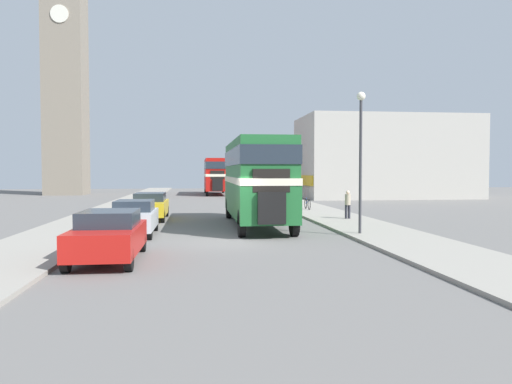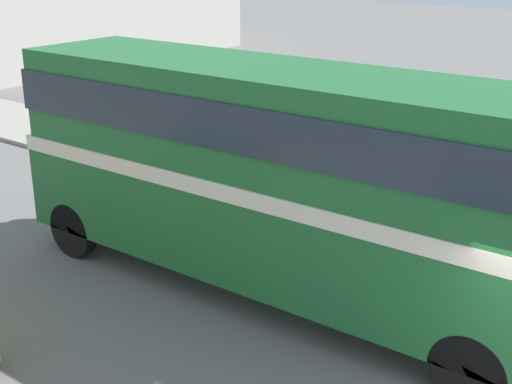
{
  "view_description": "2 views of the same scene",
  "coord_description": "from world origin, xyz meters",
  "px_view_note": "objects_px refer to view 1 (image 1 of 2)",
  "views": [
    {
      "loc": [
        -1.13,
        -19.15,
        2.7
      ],
      "look_at": [
        1.8,
        5.36,
        1.68
      ],
      "focal_mm": 35.0,
      "sensor_mm": 36.0,
      "label": 1
    },
    {
      "loc": [
        -7.78,
        -1.57,
        6.17
      ],
      "look_at": [
        1.8,
        5.64,
        1.89
      ],
      "focal_mm": 50.0,
      "sensor_mm": 36.0,
      "label": 2
    }
  ],
  "objects_px": {
    "car_parked_mid": "(134,217)",
    "pedestrian_walking": "(348,203)",
    "bicycle_on_pavement": "(307,204)",
    "street_lamp": "(361,141)",
    "car_parked_near": "(109,235)",
    "car_parked_far": "(150,206)",
    "bus_distant": "(216,173)",
    "double_decker_bus": "(256,176)",
    "church_tower": "(65,44)"
  },
  "relations": [
    {
      "from": "car_parked_mid",
      "to": "pedestrian_walking",
      "type": "height_order",
      "value": "pedestrian_walking"
    },
    {
      "from": "bicycle_on_pavement",
      "to": "street_lamp",
      "type": "bearing_deg",
      "value": -93.16
    },
    {
      "from": "car_parked_near",
      "to": "pedestrian_walking",
      "type": "height_order",
      "value": "pedestrian_walking"
    },
    {
      "from": "car_parked_far",
      "to": "bicycle_on_pavement",
      "type": "distance_m",
      "value": 11.19
    },
    {
      "from": "bus_distant",
      "to": "car_parked_mid",
      "type": "distance_m",
      "value": 37.31
    },
    {
      "from": "double_decker_bus",
      "to": "bus_distant",
      "type": "height_order",
      "value": "double_decker_bus"
    },
    {
      "from": "car_parked_near",
      "to": "pedestrian_walking",
      "type": "relative_size",
      "value": 2.78
    },
    {
      "from": "car_parked_near",
      "to": "car_parked_far",
      "type": "relative_size",
      "value": 0.94
    },
    {
      "from": "street_lamp",
      "to": "car_parked_mid",
      "type": "bearing_deg",
      "value": 171.39
    },
    {
      "from": "car_parked_near",
      "to": "car_parked_mid",
      "type": "height_order",
      "value": "car_parked_near"
    },
    {
      "from": "double_decker_bus",
      "to": "car_parked_mid",
      "type": "relative_size",
      "value": 2.69
    },
    {
      "from": "bicycle_on_pavement",
      "to": "street_lamp",
      "type": "distance_m",
      "value": 13.62
    },
    {
      "from": "double_decker_bus",
      "to": "bicycle_on_pavement",
      "type": "relative_size",
      "value": 5.97
    },
    {
      "from": "street_lamp",
      "to": "church_tower",
      "type": "distance_m",
      "value": 47.27
    },
    {
      "from": "bicycle_on_pavement",
      "to": "double_decker_bus",
      "type": "bearing_deg",
      "value": -117.68
    },
    {
      "from": "pedestrian_walking",
      "to": "bicycle_on_pavement",
      "type": "bearing_deg",
      "value": 95.92
    },
    {
      "from": "church_tower",
      "to": "bus_distant",
      "type": "bearing_deg",
      "value": -4.93
    },
    {
      "from": "bus_distant",
      "to": "church_tower",
      "type": "bearing_deg",
      "value": 175.07
    },
    {
      "from": "double_decker_bus",
      "to": "pedestrian_walking",
      "type": "height_order",
      "value": "double_decker_bus"
    },
    {
      "from": "bus_distant",
      "to": "pedestrian_walking",
      "type": "bearing_deg",
      "value": -79.43
    },
    {
      "from": "bus_distant",
      "to": "pedestrian_walking",
      "type": "xyz_separation_m",
      "value": [
        5.98,
        -32.05,
        -1.49
      ]
    },
    {
      "from": "double_decker_bus",
      "to": "bicycle_on_pavement",
      "type": "bearing_deg",
      "value": 62.32
    },
    {
      "from": "double_decker_bus",
      "to": "car_parked_mid",
      "type": "xyz_separation_m",
      "value": [
        -5.56,
        -3.04,
        -1.73
      ]
    },
    {
      "from": "car_parked_near",
      "to": "bus_distant",
      "type": "bearing_deg",
      "value": 83.56
    },
    {
      "from": "bus_distant",
      "to": "car_parked_far",
      "type": "xyz_separation_m",
      "value": [
        -4.81,
        -30.06,
        -1.7
      ]
    },
    {
      "from": "pedestrian_walking",
      "to": "street_lamp",
      "type": "relative_size",
      "value": 0.26
    },
    {
      "from": "car_parked_near",
      "to": "bicycle_on_pavement",
      "type": "xyz_separation_m",
      "value": [
        10.13,
        17.81,
        -0.3
      ]
    },
    {
      "from": "double_decker_bus",
      "to": "church_tower",
      "type": "xyz_separation_m",
      "value": [
        -17.82,
        35.4,
        14.78
      ]
    },
    {
      "from": "car_parked_near",
      "to": "pedestrian_walking",
      "type": "bearing_deg",
      "value": 45.41
    },
    {
      "from": "bus_distant",
      "to": "church_tower",
      "type": "distance_m",
      "value": 22.67
    },
    {
      "from": "bus_distant",
      "to": "bicycle_on_pavement",
      "type": "xyz_separation_m",
      "value": [
        5.27,
        -25.23,
        -2.0
      ]
    },
    {
      "from": "double_decker_bus",
      "to": "pedestrian_walking",
      "type": "xyz_separation_m",
      "value": [
        5.27,
        1.88,
        -1.5
      ]
    },
    {
      "from": "church_tower",
      "to": "car_parked_mid",
      "type": "bearing_deg",
      "value": -72.3
    },
    {
      "from": "car_parked_near",
      "to": "car_parked_mid",
      "type": "relative_size",
      "value": 1.09
    },
    {
      "from": "car_parked_mid",
      "to": "bicycle_on_pavement",
      "type": "relative_size",
      "value": 2.22
    },
    {
      "from": "double_decker_bus",
      "to": "car_parked_far",
      "type": "height_order",
      "value": "double_decker_bus"
    },
    {
      "from": "car_parked_mid",
      "to": "church_tower",
      "type": "xyz_separation_m",
      "value": [
        -12.27,
        38.44,
        16.51
      ]
    },
    {
      "from": "bicycle_on_pavement",
      "to": "church_tower",
      "type": "height_order",
      "value": "church_tower"
    },
    {
      "from": "church_tower",
      "to": "pedestrian_walking",
      "type": "bearing_deg",
      "value": -55.44
    },
    {
      "from": "car_parked_far",
      "to": "bicycle_on_pavement",
      "type": "height_order",
      "value": "car_parked_far"
    },
    {
      "from": "double_decker_bus",
      "to": "church_tower",
      "type": "relative_size",
      "value": 0.31
    },
    {
      "from": "car_parked_near",
      "to": "car_parked_far",
      "type": "bearing_deg",
      "value": 89.81
    },
    {
      "from": "double_decker_bus",
      "to": "street_lamp",
      "type": "height_order",
      "value": "street_lamp"
    },
    {
      "from": "car_parked_mid",
      "to": "bicycle_on_pavement",
      "type": "bearing_deg",
      "value": 49.22
    },
    {
      "from": "bus_distant",
      "to": "car_parked_mid",
      "type": "xyz_separation_m",
      "value": [
        -4.84,
        -36.96,
        -1.72
      ]
    },
    {
      "from": "bus_distant",
      "to": "car_parked_far",
      "type": "height_order",
      "value": "bus_distant"
    },
    {
      "from": "car_parked_mid",
      "to": "church_tower",
      "type": "relative_size",
      "value": 0.12
    },
    {
      "from": "car_parked_mid",
      "to": "bicycle_on_pavement",
      "type": "height_order",
      "value": "car_parked_mid"
    },
    {
      "from": "bus_distant",
      "to": "street_lamp",
      "type": "bearing_deg",
      "value": -83.24
    },
    {
      "from": "bus_distant",
      "to": "car_parked_far",
      "type": "relative_size",
      "value": 2.35
    }
  ]
}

